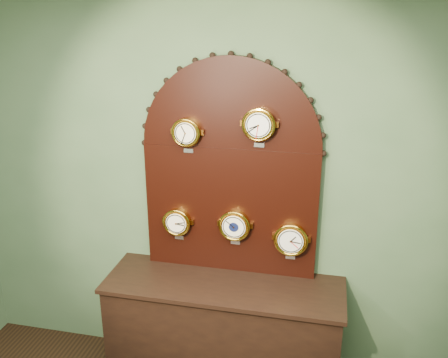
% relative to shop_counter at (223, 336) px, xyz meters
% --- Properties ---
extents(wall_back, '(4.00, 0.00, 4.00)m').
position_rel_shop_counter_xyz_m(wall_back, '(0.00, 0.27, 1.00)').
color(wall_back, '#466243').
rests_on(wall_back, ground).
extents(shop_counter, '(1.60, 0.50, 0.80)m').
position_rel_shop_counter_xyz_m(shop_counter, '(0.00, 0.00, 0.00)').
color(shop_counter, black).
rests_on(shop_counter, ground_plane).
extents(display_board, '(1.26, 0.06, 1.53)m').
position_rel_shop_counter_xyz_m(display_board, '(0.00, 0.22, 1.23)').
color(display_board, black).
rests_on(display_board, shop_counter).
extents(roman_clock, '(0.19, 0.08, 0.25)m').
position_rel_shop_counter_xyz_m(roman_clock, '(-0.28, 0.15, 1.44)').
color(roman_clock, gold).
rests_on(roman_clock, display_board).
extents(arabic_clock, '(0.21, 0.08, 0.27)m').
position_rel_shop_counter_xyz_m(arabic_clock, '(0.20, 0.15, 1.51)').
color(arabic_clock, gold).
rests_on(arabic_clock, display_board).
extents(hygrometer, '(0.20, 0.08, 0.25)m').
position_rel_shop_counter_xyz_m(hygrometer, '(-0.37, 0.15, 0.79)').
color(hygrometer, gold).
rests_on(hygrometer, display_board).
extents(barometer, '(0.22, 0.08, 0.27)m').
position_rel_shop_counter_xyz_m(barometer, '(0.05, 0.15, 0.80)').
color(barometer, gold).
rests_on(barometer, display_board).
extents(tide_clock, '(0.23, 0.08, 0.28)m').
position_rel_shop_counter_xyz_m(tide_clock, '(0.43, 0.15, 0.74)').
color(tide_clock, gold).
rests_on(tide_clock, display_board).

